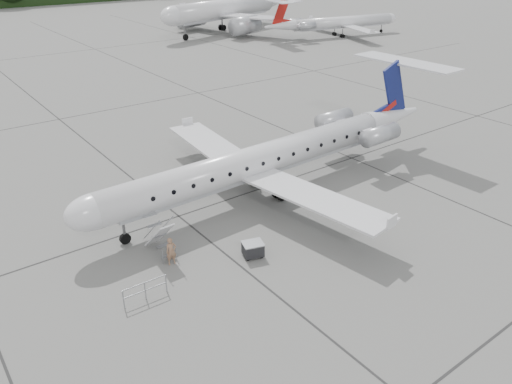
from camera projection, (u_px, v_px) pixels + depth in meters
ground at (331, 224)px, 30.57m from camera, size 320.00×320.00×0.00m
main_regional_jet at (255, 147)px, 32.26m from camera, size 28.73×21.04×7.24m
airstair at (159, 236)px, 27.21m from camera, size 0.91×2.24×2.27m
passenger at (171, 251)px, 26.48m from camera, size 0.63×0.46×1.59m
safety_railing at (145, 291)px, 23.94m from camera, size 2.20×0.15×1.00m
baggage_cart at (253, 249)px, 27.25m from camera, size 1.28×1.14×0.93m
bg_regional_right at (344, 16)px, 88.95m from camera, size 29.07×23.21×6.85m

